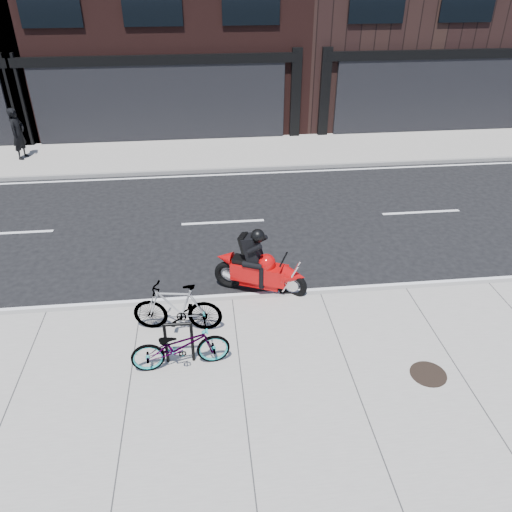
{
  "coord_description": "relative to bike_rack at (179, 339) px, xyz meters",
  "views": [
    {
      "loc": [
        -0.46,
        -10.95,
        6.7
      ],
      "look_at": [
        0.59,
        -1.46,
        0.9
      ],
      "focal_mm": 35.0,
      "sensor_mm": 36.0,
      "label": 1
    }
  ],
  "objects": [
    {
      "name": "pedestrian",
      "position": [
        -6.07,
        11.67,
        0.4
      ],
      "size": [
        0.6,
        0.77,
        1.86
      ],
      "primitive_type": "imported",
      "rotation": [
        0.0,
        0.0,
        1.32
      ],
      "color": "black",
      "rests_on": "sidewalk_far"
    },
    {
      "name": "motorcycle",
      "position": [
        1.84,
        2.19,
        0.01
      ],
      "size": [
        2.08,
        1.2,
        1.65
      ],
      "rotation": [
        0.0,
        0.0,
        -0.41
      ],
      "color": "black",
      "rests_on": "ground"
    },
    {
      "name": "sidewalk_far",
      "position": [
        1.1,
        11.58,
        -0.6
      ],
      "size": [
        60.0,
        3.5,
        0.13
      ],
      "primitive_type": "cube",
      "color": "gray",
      "rests_on": "ground"
    },
    {
      "name": "manhole_cover",
      "position": [
        4.5,
        -0.86,
        -0.52
      ],
      "size": [
        0.83,
        0.83,
        0.02
      ],
      "primitive_type": "cylinder",
      "rotation": [
        0.0,
        0.0,
        0.31
      ],
      "color": "black",
      "rests_on": "sidewalk_near"
    },
    {
      "name": "bicycle_rear",
      "position": [
        -0.05,
        0.95,
        0.01
      ],
      "size": [
        1.85,
        0.77,
        1.08
      ],
      "primitive_type": "imported",
      "rotation": [
        0.0,
        0.0,
        4.56
      ],
      "color": "gray",
      "rests_on": "sidewalk_near"
    },
    {
      "name": "bike_rack",
      "position": [
        0.0,
        0.0,
        0.0
      ],
      "size": [
        0.54,
        0.08,
        0.91
      ],
      "rotation": [
        0.0,
        0.0,
        -0.03
      ],
      "color": "black",
      "rests_on": "sidewalk_near"
    },
    {
      "name": "bicycle_front",
      "position": [
        0.03,
        -0.12,
        -0.06
      ],
      "size": [
        1.86,
        0.8,
        0.95
      ],
      "primitive_type": "imported",
      "rotation": [
        0.0,
        0.0,
        1.67
      ],
      "color": "gray",
      "rests_on": "sidewalk_near"
    },
    {
      "name": "ground",
      "position": [
        1.1,
        3.83,
        -0.66
      ],
      "size": [
        120.0,
        120.0,
        0.0
      ],
      "primitive_type": "plane",
      "color": "black",
      "rests_on": "ground"
    },
    {
      "name": "sidewalk_near",
      "position": [
        1.1,
        -1.17,
        -0.6
      ],
      "size": [
        60.0,
        6.0,
        0.13
      ],
      "primitive_type": "cube",
      "color": "gray",
      "rests_on": "ground"
    }
  ]
}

